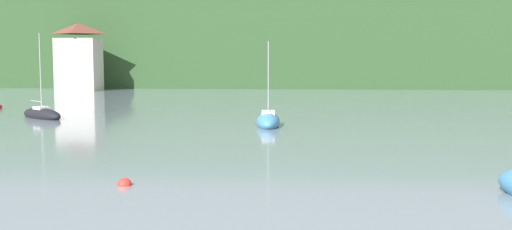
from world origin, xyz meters
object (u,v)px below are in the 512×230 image
Objects in this scene: sailboat_far_4 at (42,115)px; mooring_buoy_far at (124,185)px; shore_building_west at (79,58)px; sailboat_far_0 at (268,121)px.

sailboat_far_4 is 12.58× the size of mooring_buoy_far.
sailboat_far_0 is at bearing -55.34° from shore_building_west.
sailboat_far_0 is 20.78m from mooring_buoy_far.
sailboat_far_0 reaches higher than mooring_buoy_far.
sailboat_far_4 is (-18.54, 4.12, -0.04)m from sailboat_far_0.
shore_building_west is 1.41× the size of sailboat_far_4.
sailboat_far_4 is at bearing -72.76° from shore_building_west.
shore_building_west is 55.24m from sailboat_far_0.
sailboat_far_0 is at bearing 27.05° from sailboat_far_4.
sailboat_far_4 is (12.77, -41.15, -4.61)m from shore_building_west.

